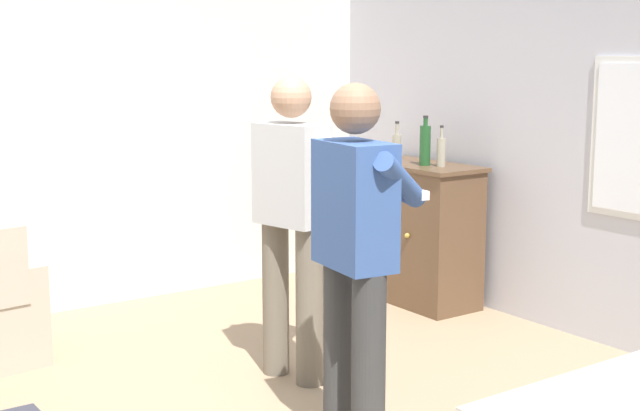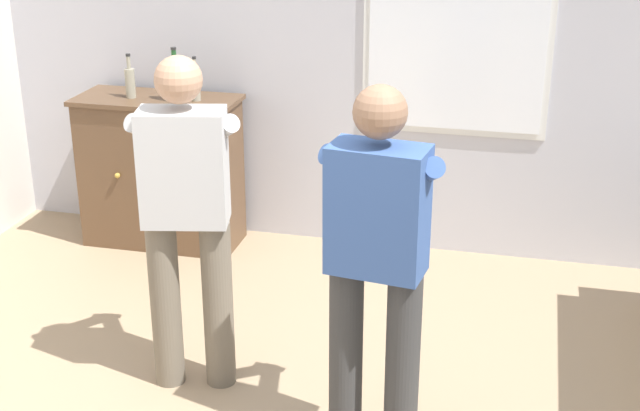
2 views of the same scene
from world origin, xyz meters
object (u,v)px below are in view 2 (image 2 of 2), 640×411
object	(u,v)px
bottle_spirits_clear	(130,82)
person_standing_right	(377,257)
bottle_liquor_amber	(175,79)
sideboard_cabinet	(161,171)
person_standing_left	(187,210)
bottle_wine_green	(195,84)

from	to	relation	value
bottle_spirits_clear	person_standing_right	world-z (taller)	person_standing_right
bottle_liquor_amber	person_standing_right	size ratio (longest dim) A/B	0.21
sideboard_cabinet	person_standing_right	distance (m)	2.67
person_standing_left	person_standing_right	xyz separation A→B (m)	(0.97, -0.31, 0.00)
bottle_liquor_amber	person_standing_left	bearing A→B (deg)	-66.42
sideboard_cabinet	bottle_wine_green	distance (m)	0.68
bottle_spirits_clear	sideboard_cabinet	bearing A→B (deg)	10.99
sideboard_cabinet	bottle_spirits_clear	xyz separation A→B (m)	(-0.16, -0.03, 0.61)
sideboard_cabinet	bottle_wine_green	xyz separation A→B (m)	(0.28, 0.00, 0.62)
bottle_spirits_clear	person_standing_right	size ratio (longest dim) A/B	0.17
bottle_wine_green	bottle_spirits_clear	xyz separation A→B (m)	(-0.44, -0.03, -0.00)
bottle_liquor_amber	bottle_wine_green	bearing A→B (deg)	20.84
bottle_wine_green	person_standing_left	distance (m)	1.71
bottle_spirits_clear	bottle_liquor_amber	bearing A→B (deg)	-2.02
bottle_spirits_clear	person_standing_right	bearing A→B (deg)	-43.58
bottle_spirits_clear	person_standing_right	xyz separation A→B (m)	(1.98, -1.88, -0.19)
sideboard_cabinet	bottle_wine_green	size ratio (longest dim) A/B	3.73
bottle_wine_green	person_standing_left	bearing A→B (deg)	-70.67
bottle_wine_green	bottle_spirits_clear	distance (m)	0.44
person_standing_left	bottle_liquor_amber	bearing A→B (deg)	113.58
bottle_wine_green	person_standing_right	world-z (taller)	person_standing_right
bottle_wine_green	person_standing_right	xyz separation A→B (m)	(1.54, -1.91, -0.19)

